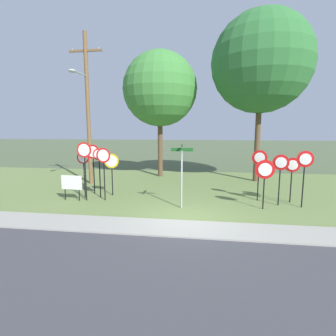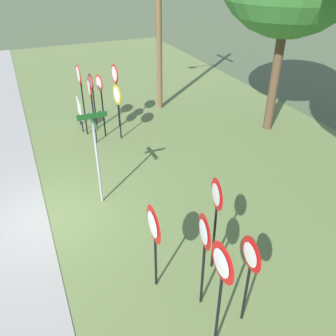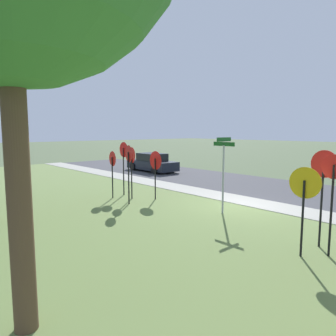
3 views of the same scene
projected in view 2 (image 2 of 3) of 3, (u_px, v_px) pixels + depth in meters
ground_plane at (49, 221)px, 10.06m from camera, size 160.00×160.00×0.00m
sidewalk_strip at (19, 227)px, 9.77m from camera, size 44.00×1.60×0.06m
grass_median at (230, 175)px, 12.09m from camera, size 44.00×12.00×0.04m
stop_sign_near_left at (116, 82)px, 14.37m from camera, size 0.75×0.11×2.68m
stop_sign_near_right at (91, 97)px, 13.09m from camera, size 0.73×0.11×2.61m
stop_sign_far_left at (80, 85)px, 13.62m from camera, size 0.75×0.10×2.88m
stop_sign_far_center at (118, 100)px, 13.55m from camera, size 0.78×0.11×2.24m
stop_sign_far_right at (92, 91)px, 14.23m from camera, size 0.63×0.11×2.40m
stop_sign_center_tall at (101, 94)px, 13.64m from camera, size 0.60×0.13×2.54m
yield_sign_near_left at (216, 205)px, 7.57m from camera, size 0.71×0.16×2.50m
yield_sign_near_right at (153, 230)px, 7.25m from camera, size 0.84×0.10×2.19m
yield_sign_far_left at (204, 241)px, 6.76m from camera, size 0.71×0.16×2.36m
yield_sign_far_right at (221, 275)px, 5.87m from camera, size 0.73×0.10×2.56m
yield_sign_center at (249, 263)px, 6.50m from camera, size 0.69×0.12×2.17m
street_name_post at (97, 152)px, 9.90m from camera, size 0.96×0.82×2.86m
notice_board at (79, 110)px, 14.82m from camera, size 1.10×0.10×1.25m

